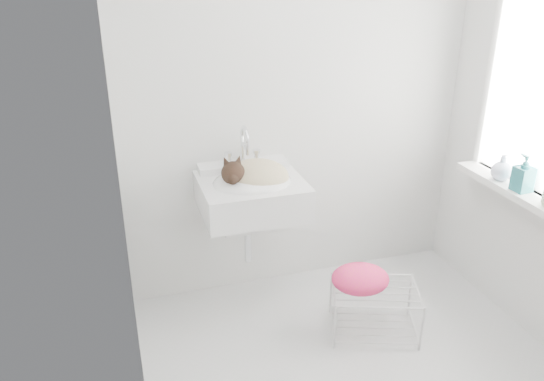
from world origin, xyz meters
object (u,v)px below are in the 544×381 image
object	(u,v)px
sink	(251,180)
bottle_c	(500,179)
wire_rack	(374,309)
bottle_b	(520,191)
cat	(254,175)

from	to	relation	value
sink	bottle_c	bearing A→B (deg)	-16.70
wire_rack	sink	bearing A→B (deg)	142.49
bottle_b	bottle_c	size ratio (longest dim) A/B	1.37
sink	wire_rack	size ratio (longest dim) A/B	1.24
bottle_c	sink	bearing A→B (deg)	163.30
sink	cat	distance (m)	0.04
wire_rack	bottle_c	bearing A→B (deg)	3.76
wire_rack	bottle_c	world-z (taller)	bottle_c
wire_rack	bottle_b	xyz separation A→B (m)	(0.77, -0.12, 0.70)
cat	bottle_b	bearing A→B (deg)	-17.66
sink	bottle_b	bearing A→B (deg)	-22.98
bottle_b	bottle_c	world-z (taller)	bottle_b
bottle_b	bottle_c	distance (m)	0.17
bottle_c	cat	bearing A→B (deg)	163.78
sink	bottle_c	distance (m)	1.43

